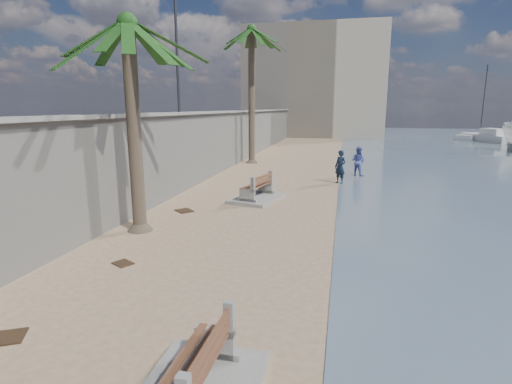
{
  "coord_description": "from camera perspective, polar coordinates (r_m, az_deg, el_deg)",
  "views": [
    {
      "loc": [
        2.12,
        -5.03,
        3.81
      ],
      "look_at": [
        -0.5,
        7.0,
        1.2
      ],
      "focal_mm": 28.0,
      "sensor_mm": 36.0,
      "label": 1
    }
  ],
  "objects": [
    {
      "name": "ground_plane",
      "position": [
        6.66,
        -9.4,
        -23.13
      ],
      "size": [
        140.0,
        140.0,
        0.0
      ],
      "primitive_type": "plane",
      "color": "tan"
    },
    {
      "name": "seawall",
      "position": [
        26.16,
        -4.04,
        7.43
      ],
      "size": [
        0.45,
        70.0,
        3.5
      ],
      "primitive_type": "cube",
      "color": "gray",
      "rests_on": "ground_plane"
    },
    {
      "name": "wall_cap",
      "position": [
        26.08,
        -4.1,
        11.37
      ],
      "size": [
        0.8,
        70.0,
        0.12
      ],
      "primitive_type": "cube",
      "color": "gray",
      "rests_on": "seawall"
    },
    {
      "name": "end_building",
      "position": [
        57.27,
        8.43,
        15.05
      ],
      "size": [
        18.0,
        12.0,
        14.0
      ],
      "primitive_type": "cube",
      "color": "#B7AA93",
      "rests_on": "ground_plane"
    },
    {
      "name": "bench_near",
      "position": [
        5.74,
        -8.87,
        -24.4
      ],
      "size": [
        1.6,
        2.32,
        0.96
      ],
      "color": "gray",
      "rests_on": "ground_plane"
    },
    {
      "name": "bench_far",
      "position": [
        16.68,
        0.12,
        0.36
      ],
      "size": [
        2.2,
        2.79,
        1.04
      ],
      "color": "gray",
      "rests_on": "ground_plane"
    },
    {
      "name": "palm_mid",
      "position": [
        12.85,
        -17.88,
        21.71
      ],
      "size": [
        5.0,
        5.0,
        7.08
      ],
      "color": "brown",
      "rests_on": "ground_plane"
    },
    {
      "name": "palm_back",
      "position": [
        28.24,
        -0.65,
        21.92
      ],
      "size": [
        5.0,
        5.0,
        9.75
      ],
      "color": "brown",
      "rests_on": "ground_plane"
    },
    {
      "name": "streetlight",
      "position": [
        18.71,
        -11.29,
        20.47
      ],
      "size": [
        0.28,
        0.28,
        5.12
      ],
      "color": "#2D2D33",
      "rests_on": "wall_cap"
    },
    {
      "name": "person_a",
      "position": [
        20.73,
        11.96,
        3.87
      ],
      "size": [
        0.85,
        0.81,
        1.96
      ],
      "primitive_type": "imported",
      "rotation": [
        0.0,
        0.0,
        -0.66
      ],
      "color": "#122033",
      "rests_on": "ground_plane"
    },
    {
      "name": "person_b",
      "position": [
        23.38,
        14.39,
        4.49
      ],
      "size": [
        1.11,
        1.04,
        1.83
      ],
      "primitive_type": "imported",
      "rotation": [
        0.0,
        0.0,
        2.61
      ],
      "color": "#535CAC",
      "rests_on": "ground_plane"
    },
    {
      "name": "yacht_far",
      "position": [
        53.19,
        30.28,
        6.63
      ],
      "size": [
        4.2,
        8.0,
        1.5
      ],
      "primitive_type": null,
      "rotation": [
        0.0,
        0.0,
        1.85
      ],
      "color": "silver",
      "rests_on": "bay_water"
    },
    {
      "name": "sailboat_west",
      "position": [
        56.91,
        29.31,
        6.92
      ],
      "size": [
        6.91,
        7.25,
        8.97
      ],
      "color": "silver",
      "rests_on": "bay_water"
    },
    {
      "name": "debris_b",
      "position": [
        8.31,
        -32.21,
        -17.19
      ],
      "size": [
        0.77,
        0.71,
        0.03
      ],
      "primitive_type": "cube",
      "rotation": [
        0.0,
        0.0,
        0.48
      ],
      "color": "#382616",
      "rests_on": "ground_plane"
    },
    {
      "name": "debris_c",
      "position": [
        15.24,
        -10.21,
        -2.64
      ],
      "size": [
        0.85,
        0.84,
        0.03
      ],
      "primitive_type": "cube",
      "rotation": [
        0.0,
        0.0,
        2.41
      ],
      "color": "#382616",
      "rests_on": "ground_plane"
    },
    {
      "name": "debris_d",
      "position": [
        10.61,
        -18.48,
        -9.64
      ],
      "size": [
        0.6,
        0.56,
        0.03
      ],
      "primitive_type": "cube",
      "rotation": [
        0.0,
        0.0,
        2.63
      ],
      "color": "#382616",
      "rests_on": "ground_plane"
    }
  ]
}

